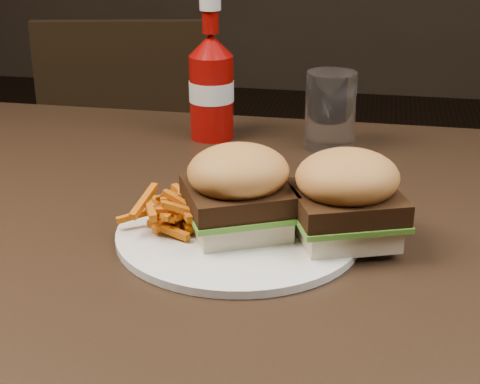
% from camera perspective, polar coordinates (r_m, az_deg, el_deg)
% --- Properties ---
extents(dining_table, '(1.20, 0.80, 0.04)m').
position_cam_1_polar(dining_table, '(0.89, -4.66, -2.54)').
color(dining_table, black).
rests_on(dining_table, ground).
extents(chair_far, '(0.47, 0.47, 0.04)m').
position_cam_1_polar(chair_far, '(1.85, -7.66, 0.85)').
color(chair_far, black).
rests_on(chair_far, ground).
extents(plate, '(0.27, 0.27, 0.01)m').
position_cam_1_polar(plate, '(0.80, -0.14, -3.24)').
color(plate, white).
rests_on(plate, dining_table).
extents(sandwich_half_a, '(0.13, 0.13, 0.03)m').
position_cam_1_polar(sandwich_half_a, '(0.79, -0.13, -2.26)').
color(sandwich_half_a, '#F7E3C2').
rests_on(sandwich_half_a, plate).
extents(sandwich_half_b, '(0.12, 0.12, 0.03)m').
position_cam_1_polar(sandwich_half_b, '(0.79, 8.11, -2.74)').
color(sandwich_half_b, beige).
rests_on(sandwich_half_b, plate).
extents(fries_pile, '(0.10, 0.10, 0.04)m').
position_cam_1_polar(fries_pile, '(0.80, -4.69, -1.24)').
color(fries_pile, '#B84D04').
rests_on(fries_pile, plate).
extents(ketchup_bottle, '(0.09, 0.09, 0.13)m').
position_cam_1_polar(ketchup_bottle, '(1.12, -2.22, 7.19)').
color(ketchup_bottle, '#8B0806').
rests_on(ketchup_bottle, dining_table).
extents(tumbler, '(0.09, 0.09, 0.11)m').
position_cam_1_polar(tumbler, '(1.08, 7.01, 6.23)').
color(tumbler, white).
rests_on(tumbler, dining_table).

